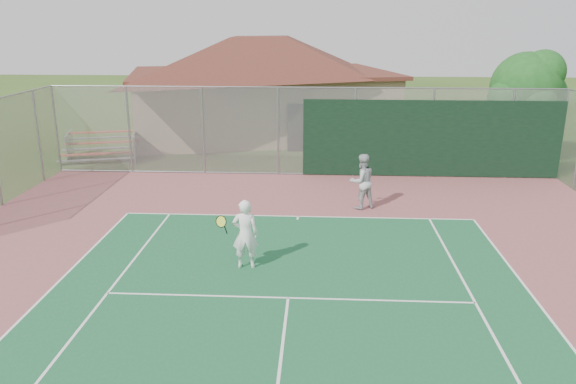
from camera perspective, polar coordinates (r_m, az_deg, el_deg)
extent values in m
cylinder|color=gray|center=(24.67, -22.48, 5.89)|extent=(0.08, 0.08, 3.50)
cylinder|color=gray|center=(23.53, -15.84, 6.06)|extent=(0.08, 0.08, 3.50)
cylinder|color=gray|center=(22.74, -8.63, 6.15)|extent=(0.08, 0.08, 3.50)
cylinder|color=gray|center=(22.32, -1.02, 6.13)|extent=(0.08, 0.08, 3.50)
cylinder|color=gray|center=(22.30, 6.73, 6.01)|extent=(0.08, 0.08, 3.50)
cylinder|color=gray|center=(22.68, 14.35, 5.78)|extent=(0.08, 0.08, 3.50)
cylinder|color=gray|center=(23.45, 21.60, 5.47)|extent=(0.08, 0.08, 3.50)
cylinder|color=gray|center=(24.15, 26.12, 5.24)|extent=(0.08, 0.08, 3.50)
cylinder|color=gray|center=(22.01, 1.60, 10.59)|extent=(20.00, 0.05, 0.05)
cylinder|color=gray|center=(22.65, 1.53, 1.88)|extent=(20.00, 0.05, 0.05)
cube|color=#999EA0|center=(22.27, 1.56, 6.11)|extent=(20.00, 0.02, 3.50)
cube|color=black|center=(22.67, 14.34, 5.26)|extent=(10.00, 0.04, 3.00)
cylinder|color=gray|center=(23.35, -24.02, 5.15)|extent=(0.08, 0.08, 3.50)
cube|color=tan|center=(30.96, -2.72, 8.91)|extent=(14.66, 11.50, 3.24)
cube|color=brown|center=(30.77, -2.77, 12.00)|extent=(15.32, 12.16, 0.19)
pyramid|color=brown|center=(30.66, -2.82, 15.52)|extent=(16.13, 12.65, 1.95)
cube|color=black|center=(26.59, 1.00, 6.54)|extent=(0.97, 0.06, 2.27)
cube|color=#B7422A|center=(26.05, -18.77, 3.70)|extent=(3.17, 1.15, 0.05)
cube|color=#B2B5BA|center=(25.85, -18.94, 3.11)|extent=(3.16, 1.12, 0.04)
cube|color=#B7422A|center=(26.50, -18.39, 4.79)|extent=(3.17, 1.15, 0.05)
cube|color=#B2B5BA|center=(26.30, -18.55, 4.21)|extent=(3.16, 1.12, 0.04)
cube|color=#B7422A|center=(26.97, -18.02, 5.83)|extent=(3.17, 1.15, 0.05)
cube|color=#B2B5BA|center=(26.76, -18.18, 5.27)|extent=(3.16, 1.12, 0.04)
cube|color=#B2B5BA|center=(27.12, -21.31, 4.41)|extent=(0.58, 1.87, 1.18)
cube|color=#B2B5BA|center=(26.02, -15.28, 4.48)|extent=(0.58, 1.87, 1.18)
cylinder|color=#332312|center=(26.32, 22.52, 5.47)|extent=(0.33, 0.33, 2.56)
sphere|color=#174A18|center=(26.04, 23.02, 9.80)|extent=(2.93, 2.93, 2.93)
sphere|color=#174A18|center=(26.62, 24.42, 8.96)|extent=(2.01, 2.01, 2.01)
sphere|color=#174A18|center=(25.52, 21.60, 8.79)|extent=(1.83, 1.83, 1.83)
sphere|color=#174A18|center=(25.40, 23.87, 8.30)|extent=(1.65, 1.65, 1.65)
sphere|color=#174A18|center=(26.66, 21.90, 9.66)|extent=(1.83, 1.83, 1.83)
sphere|color=#174A18|center=(26.00, 24.47, 11.05)|extent=(1.83, 1.83, 1.83)
imported|color=white|center=(13.93, -4.37, -4.35)|extent=(0.67, 0.47, 1.77)
imported|color=#B2B5B8|center=(18.47, 7.50, 1.02)|extent=(1.10, 1.01, 1.82)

